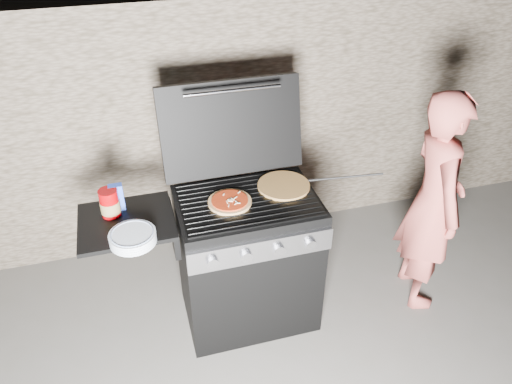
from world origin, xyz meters
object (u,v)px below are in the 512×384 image
object	(u,v)px
gas_grill	(208,267)
person	(433,203)
sauce_jar	(110,203)
pizza_topped	(230,201)

from	to	relation	value
gas_grill	person	xyz separation A→B (m)	(1.40, -0.11, 0.28)
gas_grill	sauce_jar	world-z (taller)	sauce_jar
gas_grill	pizza_topped	size ratio (longest dim) A/B	5.54
sauce_jar	gas_grill	bearing A→B (deg)	-8.14
sauce_jar	person	size ratio (longest dim) A/B	0.11
pizza_topped	sauce_jar	xyz separation A→B (m)	(-0.63, 0.08, 0.06)
pizza_topped	gas_grill	bearing A→B (deg)	175.27
pizza_topped	person	distance (m)	1.27
gas_grill	person	size ratio (longest dim) A/B	0.91
person	pizza_topped	bearing A→B (deg)	97.55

